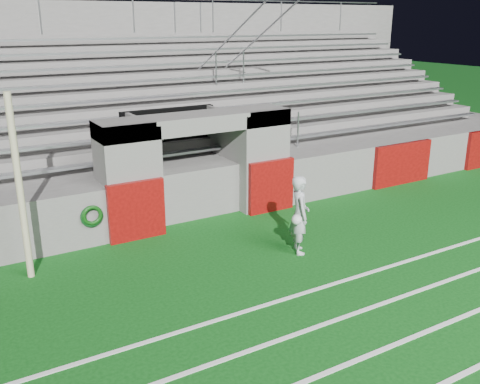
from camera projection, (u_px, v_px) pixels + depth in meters
ground at (278, 271)px, 10.55m from camera, size 90.00×90.00×0.00m
field_post at (20, 189)px, 9.78m from camera, size 0.13×0.13×3.55m
stadium_structure at (134, 128)px, 16.62m from camera, size 26.00×8.48×5.42m
goalkeeper_with_ball at (300, 215)px, 11.15m from camera, size 0.71×0.78×1.69m
hose_coil at (92, 216)px, 11.37m from camera, size 0.49×0.14×0.51m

